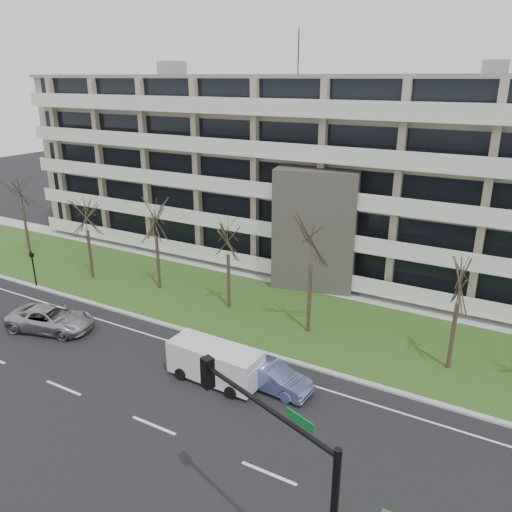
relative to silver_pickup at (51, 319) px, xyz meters
The scene contains 17 objects.
ground 12.43m from the silver_pickup, 19.00° to the right, with size 160.00×160.00×0.00m, color black.
grass_verge 14.78m from the silver_pickup, 37.38° to the left, with size 90.00×10.00×0.06m, color #28521B.
curb 12.40m from the silver_pickup, 18.66° to the left, with size 90.00×0.35×0.12m, color #B2B2AD.
sidewalk 18.63m from the silver_pickup, 50.96° to the left, with size 90.00×2.00×0.08m, color #B2B2AD.
lane_edge_line 12.01m from the silver_pickup, 11.85° to the left, with size 90.00×0.12×0.01m, color white.
apartment_building 25.24m from the silver_pickup, 61.15° to the left, with size 60.50×15.10×18.75m.
silver_pickup is the anchor object (origin of this frame).
blue_sedan 15.13m from the silver_pickup, ahead, with size 1.49×4.27×1.41m, color #6C79BC.
white_van 12.22m from the silver_pickup, ahead, with size 5.11×2.20×1.96m.
traffic_signal 22.03m from the silver_pickup, 21.55° to the right, with size 5.54×2.18×6.74m.
pedestrian_signal 7.84m from the silver_pickup, 148.63° to the left, with size 0.27×0.21×2.88m.
tree_0 16.49m from the silver_pickup, 147.11° to the left, with size 4.08×4.08×8.16m.
tree_1 9.87m from the silver_pickup, 119.90° to the left, with size 3.53×3.53×7.05m.
tree_2 9.99m from the silver_pickup, 78.45° to the left, with size 3.71×3.71×7.43m.
tree_3 12.43m from the silver_pickup, 45.35° to the left, with size 3.48×3.48×6.97m.
tree_4 17.16m from the silver_pickup, 28.35° to the left, with size 4.06×4.06×8.13m.
tree_5 24.38m from the silver_pickup, 18.57° to the left, with size 3.49×3.49×6.98m.
Camera 1 is at (13.38, -14.19, 15.12)m, focal length 35.00 mm.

